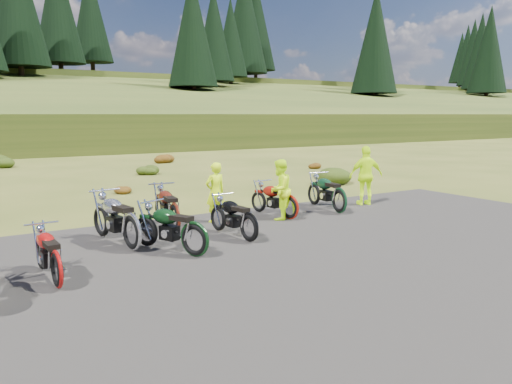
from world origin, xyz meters
TOP-DOWN VIEW (x-y plane):
  - ground at (0.00, 0.00)m, footprint 300.00×300.00m
  - gravel_pad at (0.00, -2.00)m, footprint 20.00×12.00m
  - hill_slope at (0.00, 50.00)m, footprint 300.00×45.97m
  - conifer_24 at (9.00, 68.00)m, footprint 7.04×7.04m
  - conifer_25 at (15.00, 74.00)m, footprint 6.60×6.60m
  - conifer_26 at (21.00, 49.00)m, footprint 6.16×6.16m
  - conifer_27 at (27.00, 55.00)m, footprint 5.72×5.72m
  - conifer_28 at (33.00, 61.00)m, footprint 5.28×5.28m
  - conifer_29 at (39.00, 67.00)m, footprint 7.92×7.92m
  - conifer_30 at (45.00, 73.00)m, footprint 7.48×7.48m
  - conifer_31 at (51.00, 48.00)m, footprint 7.04×7.04m
  - conifer_32 at (57.00, 54.00)m, footprint 6.60×6.60m
  - conifer_33 at (63.00, 60.00)m, footprint 6.16×6.16m
  - conifer_34 at (69.00, 66.00)m, footprint 5.72×5.72m
  - conifer_35 at (75.00, 72.00)m, footprint 5.28×5.28m
  - conifer_36 at (81.00, 78.00)m, footprint 7.92×7.92m
  - conifer_37 at (87.00, 53.00)m, footprint 7.48×7.48m
  - conifer_38 at (93.00, 59.00)m, footprint 7.04×7.04m
  - conifer_39 at (99.00, 65.00)m, footprint 6.60×6.60m
  - conifer_40 at (105.00, 71.00)m, footprint 6.16×6.16m
  - conifer_41 at (111.00, 77.00)m, footprint 5.72×5.72m
  - shrub_3 at (-3.30, 21.90)m, footprint 1.56×1.56m
  - shrub_4 at (-0.40, 9.20)m, footprint 0.77×0.77m
  - shrub_5 at (2.50, 14.50)m, footprint 1.03×1.03m
  - shrub_6 at (5.40, 19.80)m, footprint 1.30×1.30m
  - shrub_7 at (8.30, 7.10)m, footprint 1.56×1.56m
  - shrub_8 at (11.20, 12.40)m, footprint 0.77×0.77m
  - motorcycle_1 at (-4.43, -0.54)m, footprint 0.71×1.90m
  - motorcycle_2 at (-1.63, -0.03)m, footprint 1.52×2.21m
  - motorcycle_3 at (-2.59, 1.13)m, footprint 1.14×2.44m
  - motorcycle_4 at (-1.17, 2.12)m, footprint 0.96×2.25m
  - motorcycle_5 at (-0.04, 0.44)m, footprint 0.85×2.01m
  - motorcycle_6 at (2.23, 1.99)m, footprint 0.97×2.05m
  - motorcycle_7 at (4.00, 1.93)m, footprint 0.99×2.25m
  - person_middle at (0.30, 2.79)m, footprint 0.63×0.44m
  - person_right_a at (1.98, 2.13)m, footprint 1.03×0.97m
  - person_right_b at (5.68, 2.57)m, footprint 1.22×0.81m

SIDE VIEW (x-z plane):
  - ground at x=0.00m, z-range 0.00..0.00m
  - gravel_pad at x=0.00m, z-range -0.02..0.02m
  - hill_slope at x=0.00m, z-range -4.69..4.69m
  - motorcycle_1 at x=-4.43m, z-range -0.49..0.49m
  - motorcycle_2 at x=-1.63m, z-range -0.55..0.55m
  - motorcycle_3 at x=-2.59m, z-range -0.61..0.61m
  - motorcycle_4 at x=-1.17m, z-range -0.57..0.57m
  - motorcycle_5 at x=-0.04m, z-range -0.51..0.51m
  - motorcycle_6 at x=2.23m, z-range -0.52..0.52m
  - motorcycle_7 at x=4.00m, z-range -0.57..0.57m
  - shrub_4 at x=-0.40m, z-range 0.00..0.45m
  - shrub_8 at x=11.20m, z-range 0.00..0.45m
  - shrub_5 at x=2.50m, z-range 0.00..0.61m
  - shrub_6 at x=5.40m, z-range 0.00..0.77m
  - shrub_3 at x=-3.30m, z-range 0.00..0.92m
  - shrub_7 at x=8.30m, z-range 0.00..0.92m
  - person_middle at x=0.30m, z-range 0.00..1.64m
  - person_right_a at x=1.98m, z-range 0.00..1.69m
  - person_right_b at x=5.68m, z-range 0.00..1.92m
  - conifer_26 at x=21.00m, z-range 5.37..21.37m
  - conifer_27 at x=27.00m, z-range 6.56..21.56m
  - conifer_31 at x=51.00m, z-range 5.18..23.18m
  - conifer_28 at x=33.00m, z-range 7.76..21.76m
  - conifer_32 at x=57.00m, z-range 6.37..23.37m
  - conifer_33 at x=63.00m, z-range 7.56..23.56m
  - conifer_37 at x=87.00m, z-range 6.17..25.17m
  - conifer_34 at x=69.00m, z-range 8.76..23.76m
  - conifer_38 at x=93.00m, z-range 7.37..25.37m
  - conifer_35 at x=75.00m, z-range 9.95..23.95m
  - conifer_39 at x=99.00m, z-range 8.56..25.56m
  - conifer_41 at x=111.00m, z-range 10.15..25.15m
  - conifer_40 at x=105.00m, z-range 9.76..25.76m
  - conifer_24 at x=9.00m, z-range 9.16..27.16m
  - conifer_25 at x=15.00m, z-range 10.16..27.16m
  - conifer_29 at x=39.00m, z-range 8.97..28.97m
  - conifer_30 at x=45.00m, z-range 10.16..29.16m
  - conifer_36 at x=81.00m, z-range 10.16..30.16m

